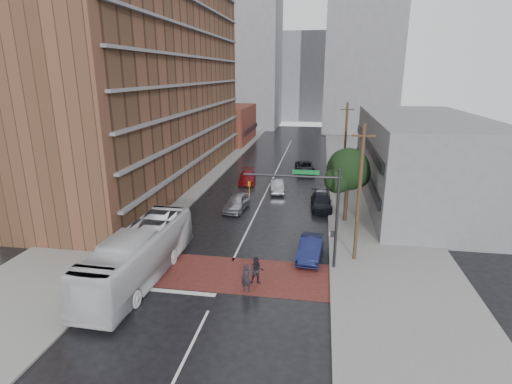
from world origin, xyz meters
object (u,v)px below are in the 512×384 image
Objects in this scene: pedestrian_b at (257,271)px; suv_travel at (305,167)px; car_travel_b at (277,186)px; car_parked_far at (321,196)px; transit_bus at (139,255)px; car_parked_mid at (321,202)px; car_parked_near at (311,248)px; pedestrian_a at (247,278)px; car_travel_a at (237,202)px; car_travel_c at (247,177)px.

pedestrian_b is 31.16m from suv_travel.
car_parked_far reaches higher than car_travel_b.
car_travel_b is (6.73, 21.63, -1.04)m from transit_bus.
pedestrian_b is at bearing -101.11° from suv_travel.
car_parked_mid is at bearing 55.88° from transit_bus.
transit_bus is at bearing -151.05° from car_parked_near.
car_parked_far is at bearing -88.07° from suv_travel.
pedestrian_a is 22.14m from car_travel_b.
car_travel_a is at bearing 78.31° from transit_bus.
car_parked_near is at bearing -73.67° from car_travel_c.
car_parked_far is (0.00, 1.89, 0.01)m from car_parked_mid.
car_travel_c is at bearing 102.93° from pedestrian_a.
transit_bus reaches higher than car_parked_mid.
pedestrian_b reaches higher than car_parked_near.
pedestrian_b is at bearing -99.60° from car_parked_far.
car_parked_near is at bearing -46.36° from car_travel_a.
car_travel_b is (-0.57, 22.13, -0.23)m from pedestrian_a.
car_parked_mid is 1.89m from car_parked_far.
transit_bus is 20.27m from car_parked_mid.
suv_travel is (2.74, 10.01, 0.05)m from car_travel_b.
car_travel_a reaches higher than car_parked_near.
transit_bus is at bearing 172.46° from pedestrian_b.
car_travel_c is (-0.86, 10.52, -0.09)m from car_travel_a.
pedestrian_a is 0.39× the size of car_travel_a.
transit_bus is 7.84m from pedestrian_b.
car_travel_a is (3.44, 14.64, -0.92)m from transit_bus.
car_parked_far is at bearing 65.86° from pedestrian_b.
suv_travel is at bearing 75.66° from car_travel_a.
transit_bus is at bearing -98.02° from car_travel_a.
suv_travel is 1.23× the size of car_parked_far.
car_travel_c is (2.57, 25.16, -1.02)m from transit_bus.
car_travel_b is 5.45m from car_travel_c.
car_parked_far reaches higher than car_travel_c.
car_travel_a reaches higher than car_travel_b.
car_travel_c is at bearing 90.51° from pedestrian_b.
car_travel_b is 17.20m from car_parked_near.
pedestrian_a is at bearing -108.17° from car_parked_mid.
pedestrian_a is 0.98× the size of pedestrian_b.
suv_travel is at bearing 74.87° from transit_bus.
suv_travel is at bearing 36.64° from car_travel_c.
car_travel_a is 0.89× the size of suv_travel.
car_parked_far is (2.33, -13.30, -0.00)m from suv_travel.
car_travel_a is 8.56m from car_parked_mid.
pedestrian_a reaches higher than suv_travel.
car_travel_a is at bearing -153.06° from car_parked_far.
car_parked_near is 0.93× the size of car_parked_mid.
suv_travel is (2.17, 32.14, -0.18)m from pedestrian_a.
car_travel_c is 1.13× the size of car_parked_far.
transit_bus is 2.33× the size of suv_travel.
pedestrian_a is 6.68m from car_parked_near.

